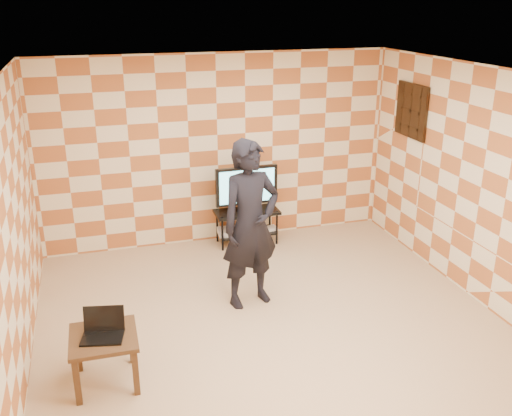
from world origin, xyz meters
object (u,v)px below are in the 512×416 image
object	(u,v)px
tv_stand	(247,219)
side_table	(104,344)
person	(250,225)
tv	(247,187)

from	to	relation	value
tv_stand	side_table	size ratio (longest dim) A/B	1.50
tv_stand	side_table	bearing A→B (deg)	-127.88
side_table	person	bearing A→B (deg)	32.06
side_table	person	world-z (taller)	person
side_table	person	size ratio (longest dim) A/B	0.31
tv	side_table	bearing A→B (deg)	-127.91
person	tv	bearing A→B (deg)	61.94
side_table	tv	bearing A→B (deg)	52.09
tv_stand	tv	xyz separation A→B (m)	(-0.00, -0.00, 0.50)
tv_stand	tv	bearing A→B (deg)	-91.55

